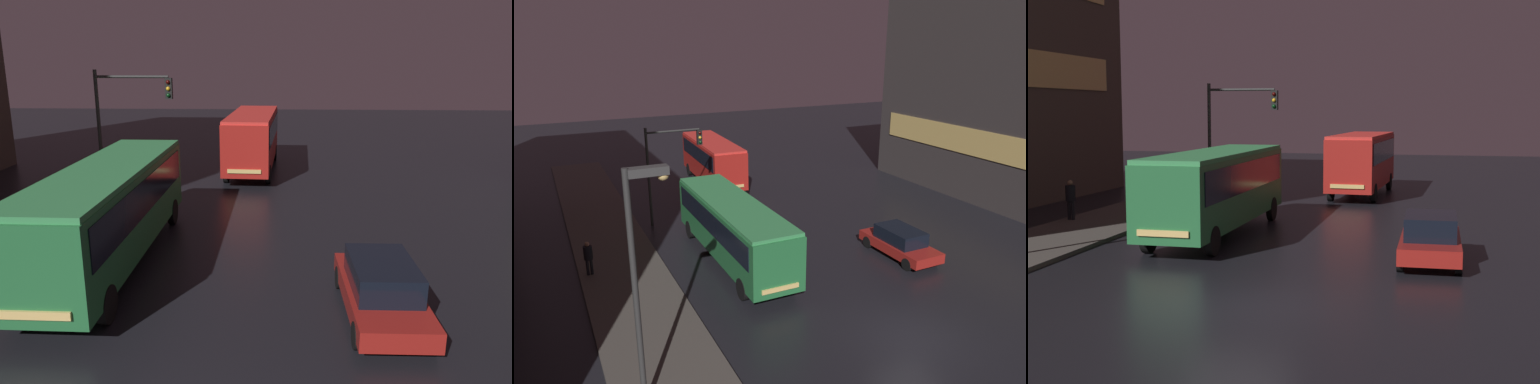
{
  "view_description": "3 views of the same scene",
  "coord_description": "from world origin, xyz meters",
  "views": [
    {
      "loc": [
        1.79,
        -5.63,
        6.49
      ],
      "look_at": [
        0.97,
        12.24,
        1.67
      ],
      "focal_mm": 35.0,
      "sensor_mm": 36.0,
      "label": 1
    },
    {
      "loc": [
        -12.15,
        -12.51,
        10.99
      ],
      "look_at": [
        0.15,
        12.93,
        2.21
      ],
      "focal_mm": 35.0,
      "sensor_mm": 36.0,
      "label": 2
    },
    {
      "loc": [
        4.94,
        -16.24,
        4.78
      ],
      "look_at": [
        -1.03,
        9.62,
        1.69
      ],
      "focal_mm": 50.0,
      "sensor_mm": 36.0,
      "label": 3
    }
  ],
  "objects": [
    {
      "name": "sidewalk_left",
      "position": [
        -9.0,
        10.0,
        0.07
      ],
      "size": [
        4.0,
        48.0,
        0.15
      ],
      "color": "#47423D",
      "rests_on": "ground"
    },
    {
      "name": "car_taxi",
      "position": [
        4.47,
        6.24,
        0.77
      ],
      "size": [
        1.93,
        4.57,
        1.51
      ],
      "rotation": [
        0.0,
        0.0,
        3.15
      ],
      "color": "maroon",
      "rests_on": "ground"
    },
    {
      "name": "pedestrian_mid",
      "position": [
        -10.49,
        10.68,
        1.16
      ],
      "size": [
        0.42,
        0.42,
        1.68
      ],
      "rotation": [
        0.0,
        0.0,
        1.6
      ],
      "color": "black",
      "rests_on": "sidewalk_left"
    },
    {
      "name": "traffic_light_main",
      "position": [
        -5.03,
        16.25,
        4.09
      ],
      "size": [
        3.45,
        0.35,
        6.0
      ],
      "color": "#2D2D2D",
      "rests_on": "ground"
    },
    {
      "name": "ground_plane",
      "position": [
        0.0,
        0.0,
        0.0
      ],
      "size": [
        120.0,
        120.0,
        0.0
      ],
      "primitive_type": "plane",
      "color": "black"
    },
    {
      "name": "bus_near",
      "position": [
        -3.6,
        9.47,
        1.97
      ],
      "size": [
        2.55,
        10.73,
        3.2
      ],
      "rotation": [
        0.0,
        0.0,
        3.14
      ],
      "color": "#236B38",
      "rests_on": "ground"
    },
    {
      "name": "bus_far",
      "position": [
        0.27,
        23.4,
        2.1
      ],
      "size": [
        2.87,
        9.2,
        3.41
      ],
      "rotation": [
        0.0,
        0.0,
        3.1
      ],
      "color": "#AD1E19",
      "rests_on": "ground"
    }
  ]
}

